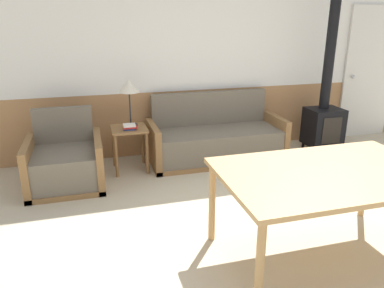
# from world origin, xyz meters

# --- Properties ---
(ground_plane) EXTENTS (16.00, 16.00, 0.00)m
(ground_plane) POSITION_xyz_m (0.00, 0.00, 0.00)
(ground_plane) COLOR beige
(wall_back) EXTENTS (7.20, 0.06, 2.70)m
(wall_back) POSITION_xyz_m (0.00, 2.63, 1.35)
(wall_back) COLOR #AD7A4C
(wall_back) RESTS_ON ground_plane
(couch) EXTENTS (1.86, 0.77, 0.91)m
(couch) POSITION_xyz_m (-0.01, 2.15, 0.28)
(couch) COLOR olive
(couch) RESTS_ON ground_plane
(armchair) EXTENTS (0.86, 0.85, 0.88)m
(armchair) POSITION_xyz_m (-2.01, 1.82, 0.27)
(armchair) COLOR olive
(armchair) RESTS_ON ground_plane
(side_table) EXTENTS (0.45, 0.45, 0.58)m
(side_table) POSITION_xyz_m (-1.22, 2.09, 0.46)
(side_table) COLOR olive
(side_table) RESTS_ON ground_plane
(table_lamp) EXTENTS (0.27, 0.27, 0.61)m
(table_lamp) POSITION_xyz_m (-1.18, 2.16, 1.07)
(table_lamp) COLOR #262628
(table_lamp) RESTS_ON side_table
(book_stack) EXTENTS (0.18, 0.15, 0.07)m
(book_stack) POSITION_xyz_m (-1.22, 2.01, 0.61)
(book_stack) COLOR #234799
(book_stack) RESTS_ON side_table
(dining_table) EXTENTS (1.73, 1.09, 0.78)m
(dining_table) POSITION_xyz_m (0.10, -0.24, 0.71)
(dining_table) COLOR tan
(dining_table) RESTS_ON ground_plane
(wood_stove) EXTENTS (0.50, 0.43, 2.36)m
(wood_stove) POSITION_xyz_m (1.64, 2.07, 0.64)
(wood_stove) COLOR black
(wood_stove) RESTS_ON ground_plane
(entry_door) EXTENTS (0.92, 0.09, 2.10)m
(entry_door) POSITION_xyz_m (2.75, 2.57, 1.05)
(entry_door) COLOR silver
(entry_door) RESTS_ON ground_plane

